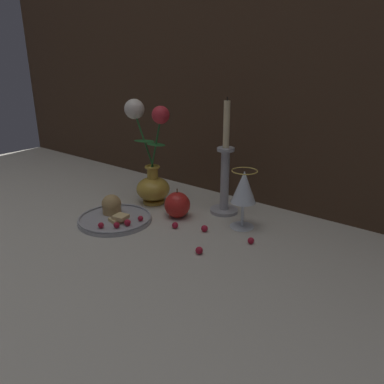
# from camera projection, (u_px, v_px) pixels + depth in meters

# --- Properties ---
(ground_plane) EXTENTS (2.40, 2.40, 0.00)m
(ground_plane) POSITION_uv_depth(u_px,v_px,m) (169.00, 223.00, 1.08)
(ground_plane) COLOR #B7B2A3
(ground_plane) RESTS_ON ground
(wall_back) EXTENTS (2.40, 0.04, 1.20)m
(wall_back) POSITION_uv_depth(u_px,v_px,m) (238.00, 4.00, 1.11)
(wall_back) COLOR #422D1E
(wall_back) RESTS_ON ground_plane
(vase) EXTENTS (0.18, 0.11, 0.33)m
(vase) POSITION_uv_depth(u_px,v_px,m) (151.00, 166.00, 1.20)
(vase) COLOR gold
(vase) RESTS_ON ground_plane
(plate_with_pastries) EXTENTS (0.21, 0.21, 0.07)m
(plate_with_pastries) POSITION_uv_depth(u_px,v_px,m) (114.00, 215.00, 1.09)
(plate_with_pastries) COLOR #A3A3A8
(plate_with_pastries) RESTS_ON ground_plane
(wine_glass) EXTENTS (0.07, 0.07, 0.17)m
(wine_glass) POSITION_uv_depth(u_px,v_px,m) (244.00, 189.00, 1.02)
(wine_glass) COLOR silver
(wine_glass) RESTS_ON ground_plane
(candlestick) EXTENTS (0.09, 0.09, 0.35)m
(candlestick) POSITION_uv_depth(u_px,v_px,m) (225.00, 177.00, 1.12)
(candlestick) COLOR #A3A3A8
(candlestick) RESTS_ON ground_plane
(apple_beside_vase) EXTENTS (0.08, 0.08, 0.09)m
(apple_beside_vase) POSITION_uv_depth(u_px,v_px,m) (177.00, 205.00, 1.11)
(apple_beside_vase) COLOR red
(apple_beside_vase) RESTS_ON ground_plane
(berry_near_plate) EXTENTS (0.02, 0.02, 0.02)m
(berry_near_plate) POSITION_uv_depth(u_px,v_px,m) (205.00, 229.00, 1.02)
(berry_near_plate) COLOR #AD192D
(berry_near_plate) RESTS_ON ground_plane
(berry_front_center) EXTENTS (0.02, 0.02, 0.02)m
(berry_front_center) POSITION_uv_depth(u_px,v_px,m) (175.00, 225.00, 1.04)
(berry_front_center) COLOR #AD192D
(berry_front_center) RESTS_ON ground_plane
(berry_by_glass_stem) EXTENTS (0.02, 0.02, 0.02)m
(berry_by_glass_stem) POSITION_uv_depth(u_px,v_px,m) (251.00, 241.00, 0.96)
(berry_by_glass_stem) COLOR #AD192D
(berry_by_glass_stem) RESTS_ON ground_plane
(berry_under_candlestick) EXTENTS (0.02, 0.02, 0.02)m
(berry_under_candlestick) POSITION_uv_depth(u_px,v_px,m) (199.00, 250.00, 0.91)
(berry_under_candlestick) COLOR #AD192D
(berry_under_candlestick) RESTS_ON ground_plane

